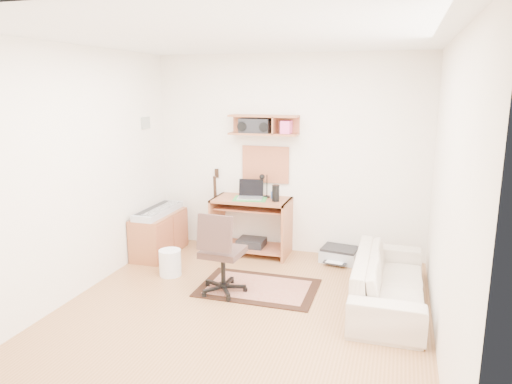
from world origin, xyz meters
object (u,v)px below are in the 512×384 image
(printer, at_px, (340,255))
(sofa, at_px, (390,272))
(desk, at_px, (251,226))
(task_chair, at_px, (223,252))
(cabinet, at_px, (159,234))

(printer, bearing_deg, sofa, -51.65)
(desk, bearing_deg, printer, 2.14)
(desk, height_order, task_chair, task_chair)
(task_chair, relative_size, sofa, 0.53)
(task_chair, bearing_deg, printer, 53.65)
(desk, height_order, cabinet, desk)
(desk, height_order, printer, desk)
(desk, distance_m, cabinet, 1.23)
(task_chair, distance_m, printer, 1.75)
(printer, relative_size, sofa, 0.26)
(desk, distance_m, sofa, 2.08)
(cabinet, bearing_deg, printer, 10.24)
(cabinet, bearing_deg, task_chair, -35.93)
(cabinet, xyz_separation_m, sofa, (2.96, -0.67, 0.07))
(cabinet, distance_m, printer, 2.37)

